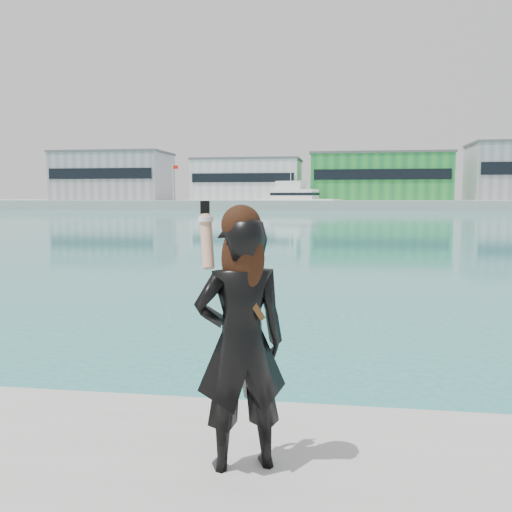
{
  "coord_description": "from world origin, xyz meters",
  "views": [
    {
      "loc": [
        0.2,
        -4.2,
        2.73
      ],
      "look_at": [
        -0.5,
        0.37,
        2.25
      ],
      "focal_mm": 40.0,
      "sensor_mm": 36.0,
      "label": 1
    }
  ],
  "objects": [
    {
      "name": "motor_yacht",
      "position": [
        -9.79,
        118.07,
        2.26
      ],
      "size": [
        17.85,
        9.96,
        8.04
      ],
      "rotation": [
        0.0,
        0.0,
        -0.32
      ],
      "color": "white",
      "rests_on": "ground"
    },
    {
      "name": "woman",
      "position": [
        -0.5,
        -0.34,
        1.76
      ],
      "size": [
        0.77,
        0.65,
        1.9
      ],
      "rotation": [
        0.0,
        0.0,
        3.53
      ],
      "color": "black",
      "rests_on": "near_quay"
    },
    {
      "name": "flagpole_left",
      "position": [
        -37.91,
        121.0,
        6.54
      ],
      "size": [
        1.28,
        0.16,
        8.0
      ],
      "color": "silver",
      "rests_on": "far_quay"
    },
    {
      "name": "warehouse_white",
      "position": [
        -22.0,
        127.98,
        6.76
      ],
      "size": [
        24.48,
        15.35,
        9.5
      ],
      "color": "silver",
      "rests_on": "far_quay"
    },
    {
      "name": "warehouse_grey_left",
      "position": [
        -55.0,
        127.98,
        7.76
      ],
      "size": [
        26.52,
        16.36,
        11.5
      ],
      "color": "gray",
      "rests_on": "far_quay"
    },
    {
      "name": "buoy_far",
      "position": [
        -13.55,
        82.73,
        0.0
      ],
      "size": [
        0.5,
        0.5,
        0.5
      ],
      "primitive_type": "sphere",
      "color": "yellow",
      "rests_on": "ground"
    },
    {
      "name": "far_quay",
      "position": [
        0.0,
        130.0,
        1.0
      ],
      "size": [
        320.0,
        40.0,
        2.0
      ],
      "primitive_type": "cube",
      "color": "#9E9E99",
      "rests_on": "ground"
    },
    {
      "name": "warehouse_green",
      "position": [
        8.0,
        127.98,
        7.26
      ],
      "size": [
        30.6,
        16.36,
        10.5
      ],
      "color": "#21843A",
      "rests_on": "far_quay"
    },
    {
      "name": "flagpole_right",
      "position": [
        22.09,
        121.0,
        6.54
      ],
      "size": [
        1.28,
        0.16,
        8.0
      ],
      "color": "silver",
      "rests_on": "far_quay"
    }
  ]
}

